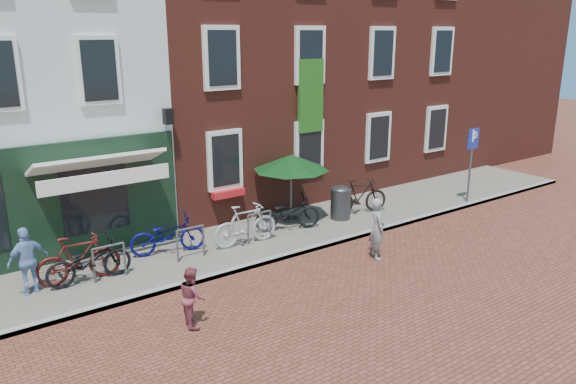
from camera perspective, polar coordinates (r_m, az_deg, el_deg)
ground at (r=13.70m, az=-1.95°, el=-7.42°), size 80.00×80.00×0.00m
sidewalk at (r=15.35m, az=-1.97°, el=-4.55°), size 24.00×3.00×0.10m
building_brick_mid at (r=19.62m, az=-8.86°, el=14.58°), size 6.00×8.00×10.00m
building_brick_right at (r=22.99m, az=5.03°, el=14.91°), size 6.00×8.00×10.00m
filler_right at (r=27.67m, az=15.58°, el=13.57°), size 7.00×8.00×9.00m
litter_bin at (r=16.52m, az=5.43°, el=-0.87°), size 0.59×0.59×1.08m
parking_sign at (r=18.76m, az=18.38°, el=3.92°), size 0.50×0.08×2.43m
parasol at (r=15.93m, az=0.32°, el=3.36°), size 2.22×2.22×2.09m
woman at (r=13.96m, az=9.15°, el=-3.71°), size 0.58×0.67×1.56m
boy at (r=10.96m, az=-9.84°, el=-10.53°), size 0.57×0.66×1.19m
cafe_person at (r=12.97m, az=-25.19°, el=-6.41°), size 0.92×0.54×1.48m
bicycle_0 at (r=13.13m, az=-19.80°, el=-6.70°), size 1.88×0.66×0.98m
bicycle_1 at (r=13.19m, az=-20.76°, el=-6.44°), size 1.86×0.70×1.09m
bicycle_2 at (r=14.22m, az=-12.28°, el=-4.32°), size 1.97×1.07×0.98m
bicycle_3 at (r=14.50m, az=-4.38°, el=-3.35°), size 1.84×0.61×1.09m
bicycle_4 at (r=15.51m, az=-0.06°, el=-2.19°), size 1.98×1.23×0.98m
bicycle_5 at (r=17.06m, az=7.38°, el=-0.42°), size 1.89×0.99×1.09m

